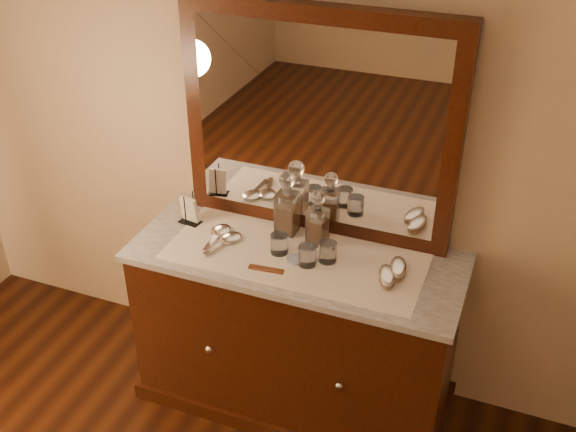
% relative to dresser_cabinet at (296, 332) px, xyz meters
% --- Properties ---
extents(dresser_cabinet, '(1.40, 0.55, 0.82)m').
position_rel_dresser_cabinet_xyz_m(dresser_cabinet, '(0.00, 0.00, 0.00)').
color(dresser_cabinet, black).
rests_on(dresser_cabinet, floor).
extents(dresser_plinth, '(1.46, 0.59, 0.08)m').
position_rel_dresser_cabinet_xyz_m(dresser_plinth, '(0.00, 0.00, -0.37)').
color(dresser_plinth, black).
rests_on(dresser_plinth, floor).
extents(knob_left, '(0.04, 0.04, 0.04)m').
position_rel_dresser_cabinet_xyz_m(knob_left, '(-0.30, -0.28, 0.04)').
color(knob_left, silver).
rests_on(knob_left, dresser_cabinet).
extents(knob_right, '(0.04, 0.04, 0.04)m').
position_rel_dresser_cabinet_xyz_m(knob_right, '(0.30, -0.28, 0.04)').
color(knob_right, silver).
rests_on(knob_right, dresser_cabinet).
extents(marble_top, '(1.44, 0.59, 0.03)m').
position_rel_dresser_cabinet_xyz_m(marble_top, '(0.00, 0.00, 0.42)').
color(marble_top, silver).
rests_on(marble_top, dresser_cabinet).
extents(mirror_frame, '(1.20, 0.08, 1.00)m').
position_rel_dresser_cabinet_xyz_m(mirror_frame, '(0.00, 0.25, 0.94)').
color(mirror_frame, black).
rests_on(mirror_frame, marble_top).
extents(mirror_glass, '(1.06, 0.01, 0.86)m').
position_rel_dresser_cabinet_xyz_m(mirror_glass, '(0.00, 0.21, 0.94)').
color(mirror_glass, white).
rests_on(mirror_glass, marble_top).
extents(lace_runner, '(1.10, 0.45, 0.00)m').
position_rel_dresser_cabinet_xyz_m(lace_runner, '(0.00, -0.02, 0.44)').
color(lace_runner, white).
rests_on(lace_runner, marble_top).
extents(pin_dish, '(0.09, 0.09, 0.01)m').
position_rel_dresser_cabinet_xyz_m(pin_dish, '(0.01, -0.05, 0.45)').
color(pin_dish, white).
rests_on(pin_dish, lace_runner).
extents(comb, '(0.15, 0.04, 0.01)m').
position_rel_dresser_cabinet_xyz_m(comb, '(-0.07, -0.16, 0.45)').
color(comb, brown).
rests_on(comb, lace_runner).
extents(napkin_rack, '(0.11, 0.08, 0.15)m').
position_rel_dresser_cabinet_xyz_m(napkin_rack, '(-0.55, 0.06, 0.50)').
color(napkin_rack, black).
rests_on(napkin_rack, marble_top).
extents(decanter_left, '(0.09, 0.09, 0.30)m').
position_rel_dresser_cabinet_xyz_m(decanter_left, '(-0.10, 0.15, 0.56)').
color(decanter_left, '#995316').
rests_on(decanter_left, lace_runner).
extents(decanter_right, '(0.09, 0.09, 0.26)m').
position_rel_dresser_cabinet_xyz_m(decanter_right, '(0.05, 0.12, 0.54)').
color(decanter_right, '#995316').
rests_on(decanter_right, lace_runner).
extents(brush_near, '(0.11, 0.16, 0.04)m').
position_rel_dresser_cabinet_xyz_m(brush_near, '(0.41, -0.05, 0.46)').
color(brush_near, '#94755B').
rests_on(brush_near, lace_runner).
extents(brush_far, '(0.10, 0.16, 0.04)m').
position_rel_dresser_cabinet_xyz_m(brush_far, '(0.44, 0.02, 0.47)').
color(brush_far, '#94755B').
rests_on(brush_far, lace_runner).
extents(hand_mirror_outer, '(0.09, 0.23, 0.02)m').
position_rel_dresser_cabinet_xyz_m(hand_mirror_outer, '(-0.38, 0.01, 0.45)').
color(hand_mirror_outer, silver).
rests_on(hand_mirror_outer, lace_runner).
extents(hand_mirror_inner, '(0.12, 0.23, 0.02)m').
position_rel_dresser_cabinet_xyz_m(hand_mirror_inner, '(-0.31, -0.02, 0.45)').
color(hand_mirror_inner, silver).
rests_on(hand_mirror_inner, lace_runner).
extents(tumblers, '(0.29, 0.13, 0.09)m').
position_rel_dresser_cabinet_xyz_m(tumblers, '(0.05, -0.02, 0.49)').
color(tumblers, white).
rests_on(tumblers, lace_runner).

